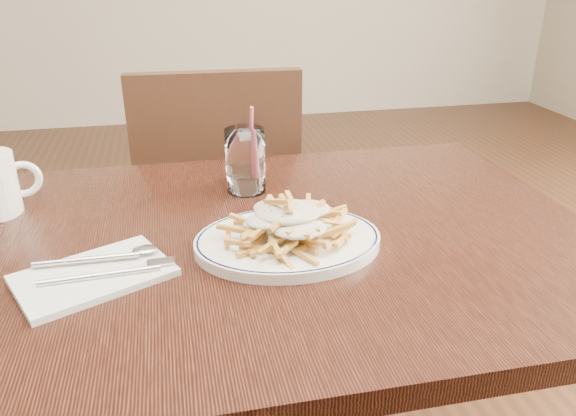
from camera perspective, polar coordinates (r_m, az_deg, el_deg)
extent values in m
cube|color=black|center=(0.97, -3.89, -3.84)|extent=(1.20, 0.80, 0.04)
cylinder|color=black|center=(1.52, -27.02, -11.86)|extent=(0.05, 0.05, 0.71)
cylinder|color=black|center=(1.60, 14.49, -7.79)|extent=(0.05, 0.05, 0.71)
cube|color=#331C11|center=(1.74, -7.06, -1.29)|extent=(0.45, 0.45, 0.04)
cube|color=#331C11|center=(1.46, -7.10, 4.51)|extent=(0.43, 0.06, 0.47)
cylinder|color=#331C11|center=(2.02, -1.82, -4.56)|extent=(0.04, 0.04, 0.42)
cylinder|color=#331C11|center=(2.01, -12.31, -5.33)|extent=(0.04, 0.04, 0.42)
cylinder|color=#331C11|center=(1.71, -0.01, -10.45)|extent=(0.04, 0.04, 0.42)
cylinder|color=#331C11|center=(1.70, -12.59, -11.43)|extent=(0.04, 0.04, 0.42)
torus|color=black|center=(0.92, 0.00, -3.11)|extent=(0.30, 0.30, 0.01)
ellipsoid|color=beige|center=(0.89, 0.00, -0.24)|extent=(0.18, 0.16, 0.02)
cube|color=silver|center=(0.88, -19.13, -6.50)|extent=(0.25, 0.22, 0.01)
cylinder|color=white|center=(1.12, -4.34, 4.84)|extent=(0.08, 0.08, 0.13)
cylinder|color=white|center=(1.14, -4.27, 2.72)|extent=(0.07, 0.07, 0.03)
cylinder|color=#DA536A|center=(1.12, -3.79, 6.27)|extent=(0.01, 0.04, 0.17)
torus|color=white|center=(1.16, -25.36, 2.65)|extent=(0.07, 0.03, 0.07)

